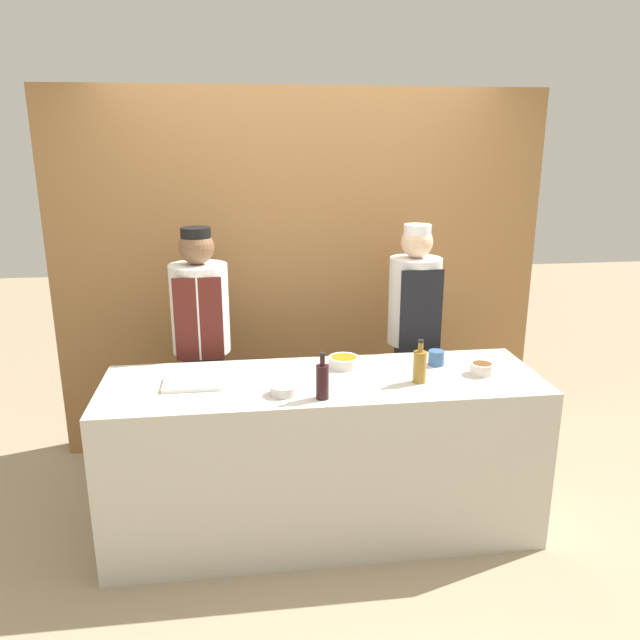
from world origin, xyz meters
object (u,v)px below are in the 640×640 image
object	(u,v)px
bottle_wine	(322,381)
chef_right	(413,340)
chef_left	(202,349)
sauce_bowl_orange	(344,361)
sauce_bowl_brown	(482,368)
sauce_bowl_yellow	(284,389)
cutting_board	(192,383)
bottle_vinegar	(420,366)
cup_blue	(436,358)

from	to	relation	value
bottle_wine	chef_right	world-z (taller)	chef_right
bottle_wine	chef_left	world-z (taller)	chef_left
chef_left	chef_right	xyz separation A→B (m)	(1.30, -0.00, 0.00)
sauce_bowl_orange	sauce_bowl_brown	xyz separation A→B (m)	(0.71, -0.20, 0.00)
sauce_bowl_yellow	cutting_board	xyz separation A→B (m)	(-0.45, 0.18, -0.02)
sauce_bowl_brown	bottle_vinegar	xyz separation A→B (m)	(-0.36, -0.07, 0.06)
sauce_bowl_orange	chef_left	world-z (taller)	chef_left
chef_left	chef_right	size ratio (longest dim) A/B	1.00
sauce_bowl_yellow	cutting_board	size ratio (longest dim) A/B	0.46
sauce_bowl_yellow	cup_blue	world-z (taller)	cup_blue
cup_blue	chef_right	bearing A→B (deg)	89.09
sauce_bowl_yellow	chef_left	bearing A→B (deg)	118.63
sauce_bowl_yellow	cup_blue	size ratio (longest dim) A/B	1.55
cup_blue	bottle_vinegar	bearing A→B (deg)	-125.06
bottle_wine	chef_left	distance (m)	1.07
sauce_bowl_orange	chef_right	world-z (taller)	chef_right
cup_blue	sauce_bowl_orange	bearing A→B (deg)	175.84
cutting_board	chef_left	size ratio (longest dim) A/B	0.18
bottle_wine	bottle_vinegar	bearing A→B (deg)	15.30
bottle_vinegar	cup_blue	xyz separation A→B (m)	(0.16, 0.23, -0.05)
bottle_vinegar	bottle_wine	bearing A→B (deg)	-164.70
chef_left	chef_right	bearing A→B (deg)	-0.00
bottle_vinegar	chef_right	size ratio (longest dim) A/B	0.14
sauce_bowl_orange	chef_right	bearing A→B (deg)	41.42
sauce_bowl_orange	bottle_vinegar	world-z (taller)	bottle_vinegar
sauce_bowl_brown	cup_blue	world-z (taller)	cup_blue
bottle_vinegar	chef_left	xyz separation A→B (m)	(-1.13, 0.73, -0.11)
sauce_bowl_brown	cup_blue	bearing A→B (deg)	139.50
chef_right	sauce_bowl_yellow	bearing A→B (deg)	-137.49
cup_blue	chef_left	distance (m)	1.39
sauce_bowl_orange	bottle_vinegar	size ratio (longest dim) A/B	0.74
cutting_board	chef_left	distance (m)	0.62
bottle_wine	chef_left	size ratio (longest dim) A/B	0.15
chef_left	sauce_bowl_brown	bearing A→B (deg)	-23.88
sauce_bowl_orange	chef_left	distance (m)	0.91
sauce_bowl_yellow	sauce_bowl_orange	xyz separation A→B (m)	(0.35, 0.34, 0.01)
sauce_bowl_brown	chef_left	world-z (taller)	chef_left
sauce_bowl_brown	cutting_board	world-z (taller)	sauce_bowl_brown
sauce_bowl_orange	sauce_bowl_brown	world-z (taller)	sauce_bowl_brown
bottle_vinegar	chef_right	bearing A→B (deg)	76.71
bottle_wine	bottle_vinegar	distance (m)	0.54
chef_right	cup_blue	bearing A→B (deg)	-90.91
sauce_bowl_orange	bottle_wine	bearing A→B (deg)	-112.84
bottle_vinegar	chef_left	distance (m)	1.35
bottle_wine	cup_blue	world-z (taller)	bottle_wine
cutting_board	chef_left	bearing A→B (deg)	88.43
sauce_bowl_brown	chef_left	size ratio (longest dim) A/B	0.08
sauce_bowl_orange	bottle_wine	world-z (taller)	bottle_wine
sauce_bowl_brown	cup_blue	distance (m)	0.26
sauce_bowl_orange	cutting_board	xyz separation A→B (m)	(-0.80, -0.16, -0.02)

